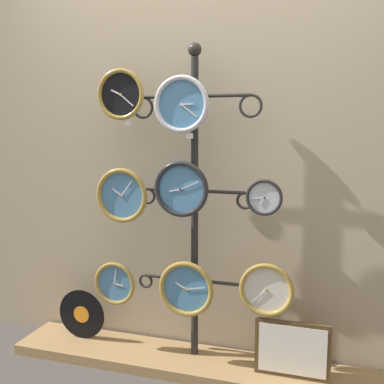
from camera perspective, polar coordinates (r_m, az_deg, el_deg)
shop_wall at (r=2.68m, az=1.35°, el=8.24°), size 4.40×0.04×2.80m
low_shelf at (r=2.82m, az=-0.06°, el=-20.84°), size 2.20×0.36×0.06m
display_stand at (r=2.63m, az=0.33°, el=-8.34°), size 0.75×0.41×1.86m
clock_top_left at (r=2.59m, az=-9.02°, el=12.13°), size 0.29×0.04×0.29m
clock_top_center at (r=2.45m, az=-1.34°, el=11.06°), size 0.31×0.04×0.31m
clock_middle_left at (r=2.62m, az=-8.88°, el=-0.44°), size 0.32×0.04×0.32m
clock_middle_center at (r=2.44m, az=-1.36°, el=0.38°), size 0.31×0.04×0.31m
clock_middle_right at (r=2.39m, az=9.16°, el=-0.69°), size 0.20×0.04×0.20m
clock_bottom_left at (r=2.79m, az=-9.75°, el=-11.36°), size 0.26×0.04×0.26m
clock_bottom_center at (r=2.58m, az=-0.73°, el=-12.19°), size 0.32×0.04×0.32m
clock_bottom_right at (r=2.49m, az=9.44°, el=-12.15°), size 0.30×0.04×0.30m
vinyl_record at (r=3.04m, az=-13.84°, el=-14.84°), size 0.32×0.01×0.32m
picture_frame at (r=2.60m, az=12.62°, el=-18.98°), size 0.40×0.02×0.32m
price_tag_upper at (r=2.56m, az=-8.17°, el=8.71°), size 0.04×0.00×0.03m
price_tag_mid at (r=2.43m, az=-0.38°, el=7.15°), size 0.04×0.00×0.03m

